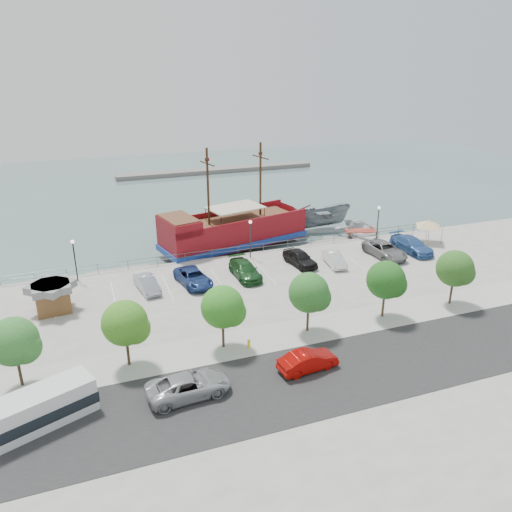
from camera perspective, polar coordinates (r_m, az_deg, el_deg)
name	(u,v)px	position (r m, az deg, el deg)	size (l,w,h in m)	color
ground	(272,290)	(49.56, 1.88, -3.88)	(160.00, 160.00, 0.00)	#445C58
land_slab	(398,421)	(33.75, 15.92, -17.66)	(100.00, 58.00, 1.20)	gray
street	(357,369)	(36.66, 11.46, -12.52)	(100.00, 8.00, 0.04)	black
sidewalk	(318,328)	(41.05, 7.14, -8.22)	(100.00, 4.00, 0.05)	#A09E97
seawall_railing	(247,249)	(55.69, -1.08, 0.78)	(50.00, 0.06, 1.00)	#575D61
far_shore	(217,170)	(102.28, -4.45, 9.73)	(40.00, 3.00, 0.80)	#67625C
pirate_ship	(244,229)	(60.30, -1.34, 3.07)	(20.82, 9.91, 12.90)	maroon
patrol_boat	(323,219)	(67.28, 7.70, 4.24)	(2.84, 7.55, 2.92)	slate
speedboat	(361,233)	(64.34, 11.94, 2.56)	(5.76, 8.07, 1.67)	silver
dock_west	(119,272)	(54.96, -15.37, -1.83)	(6.45, 1.84, 0.37)	gray
dock_mid	(316,246)	(60.84, 6.91, 1.12)	(6.86, 1.96, 0.39)	gray
dock_east	(354,241)	(63.23, 11.10, 1.68)	(7.32, 2.09, 0.42)	gray
shed	(52,296)	(46.37, -22.27, -4.26)	(3.38, 3.38, 2.55)	brown
canopy_tent	(429,220)	(61.98, 19.18, 3.88)	(4.35, 4.35, 3.12)	slate
street_van	(189,385)	(33.40, -7.70, -14.45)	(2.51, 5.45, 1.51)	#999C9E
street_sedan	(308,361)	(35.70, 5.95, -11.83)	(1.51, 4.32, 1.42)	#A70A06
shuttle_bus	(40,409)	(33.32, -23.41, -15.72)	(6.70, 4.42, 2.23)	silver
fire_hydrant	(249,343)	(38.06, -0.82, -9.96)	(0.25, 0.25, 0.71)	yellow
lamp_post_left	(74,253)	(51.01, -20.08, 0.32)	(0.36, 0.36, 4.28)	black
lamp_post_mid	(250,232)	(53.71, -0.64, 2.73)	(0.36, 0.36, 4.28)	black
lamp_post_right	(378,217)	(60.66, 13.80, 4.32)	(0.36, 0.36, 4.28)	black
tree_a	(16,343)	(36.04, -25.72, -8.93)	(3.30, 3.20, 5.00)	#473321
tree_b	(127,324)	(35.75, -14.51, -7.58)	(3.30, 3.20, 5.00)	#473321
tree_c	(225,308)	(36.81, -3.60, -5.97)	(3.30, 3.20, 5.00)	#473321
tree_d	(311,294)	(39.11, 6.29, -4.32)	(3.30, 3.20, 5.00)	#473321
tree_e	(388,281)	(42.46, 14.83, -2.79)	(3.30, 3.20, 5.00)	#473321
tree_f	(457,270)	(46.62, 21.96, -1.45)	(3.30, 3.20, 5.00)	#473321
parked_car_b	(147,284)	(47.86, -12.35, -3.11)	(1.50, 4.29, 1.41)	#9599A9
parked_car_c	(193,277)	(48.38, -7.18, -2.45)	(2.43, 5.26, 1.46)	navy
parked_car_d	(245,270)	(49.61, -1.26, -1.60)	(2.17, 5.33, 1.55)	#1D4D21
parked_car_e	(300,258)	(52.66, 5.05, -0.22)	(1.92, 4.76, 1.62)	black
parked_car_f	(334,259)	(53.18, 8.93, -0.33)	(1.46, 4.20, 1.38)	white
parked_car_g	(385,250)	(56.54, 14.51, 0.69)	(2.64, 5.72, 1.59)	slate
parked_car_h	(412,245)	(58.78, 17.36, 1.22)	(2.33, 5.73, 1.66)	#365EA0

